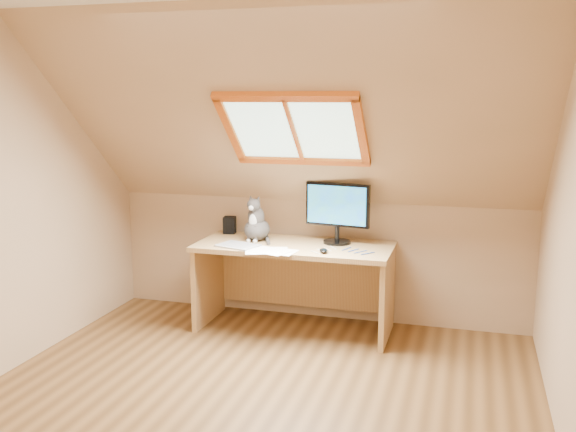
% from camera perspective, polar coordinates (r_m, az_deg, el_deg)
% --- Properties ---
extents(ground, '(3.50, 3.50, 0.00)m').
position_cam_1_polar(ground, '(4.03, -3.66, -16.74)').
color(ground, brown).
rests_on(ground, ground).
extents(room_shell, '(3.52, 3.52, 2.41)m').
position_cam_1_polar(room_shell, '(3.52, -4.44, 3.72)').
color(room_shell, tan).
rests_on(room_shell, ground).
extents(desk, '(1.54, 0.67, 0.70)m').
position_cam_1_polar(desk, '(5.17, 0.76, -4.73)').
color(desk, tan).
rests_on(desk, ground).
extents(monitor, '(0.52, 0.22, 0.48)m').
position_cam_1_polar(monitor, '(5.05, 4.41, 0.62)').
color(monitor, black).
rests_on(monitor, desk).
extents(cat, '(0.23, 0.27, 0.38)m').
position_cam_1_polar(cat, '(5.17, -2.83, -0.72)').
color(cat, '#4B4542').
rests_on(cat, desk).
extents(desk_speaker, '(0.11, 0.11, 0.14)m').
position_cam_1_polar(desk_speaker, '(5.48, -5.21, -0.81)').
color(desk_speaker, black).
rests_on(desk_speaker, desk).
extents(graphics_tablet, '(0.35, 0.30, 0.01)m').
position_cam_1_polar(graphics_tablet, '(5.00, -4.47, -2.64)').
color(graphics_tablet, '#B2B2B7').
rests_on(graphics_tablet, desk).
extents(mouse, '(0.09, 0.12, 0.03)m').
position_cam_1_polar(mouse, '(4.79, 3.19, -3.10)').
color(mouse, black).
rests_on(mouse, desk).
extents(papers, '(0.35, 0.30, 0.01)m').
position_cam_1_polar(papers, '(4.85, -1.54, -3.08)').
color(papers, white).
rests_on(papers, desk).
extents(cables, '(0.51, 0.26, 0.01)m').
position_cam_1_polar(cables, '(4.85, 5.02, -3.10)').
color(cables, silver).
rests_on(cables, desk).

